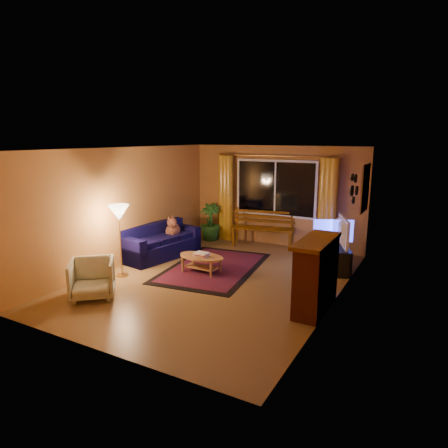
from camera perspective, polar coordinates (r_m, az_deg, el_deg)
The scene contains 22 objects.
floor at distance 7.81m, azimuth -1.07°, elevation -8.04°, with size 4.50×6.00×0.02m, color brown.
ceiling at distance 7.32m, azimuth -1.15°, elevation 10.79°, with size 4.50×6.00×0.02m, color white.
wall_back at distance 10.14m, azimuth 7.42°, elevation 3.98°, with size 4.50×0.02×2.50m, color #B57A3B.
wall_left at distance 8.79m, azimuth -14.00°, elevation 2.43°, with size 0.02×6.00×2.50m, color #B57A3B.
wall_right at distance 6.65m, azimuth 16.02°, elevation -0.82°, with size 0.02×6.00×2.50m, color #B57A3B.
window at distance 10.06m, azimuth 7.32°, elevation 5.06°, with size 2.00×0.02×1.30m, color black.
curtain_rod at distance 9.94m, azimuth 7.35°, elevation 9.61°, with size 0.03×0.03×3.20m, color #BF8C3F.
curtain_left at distance 10.61m, azimuth 0.33°, elevation 3.74°, with size 0.36×0.36×2.24m, color gold.
curtain_right at distance 9.63m, azimuth 14.60°, elevation 2.46°, with size 0.36×0.36×2.24m, color gold.
bench at distance 10.07m, azimuth 5.50°, elevation -1.92°, with size 1.56×0.46×0.47m, color #552F06.
potted_plant at distance 10.64m, azimuth -1.97°, elevation 0.31°, with size 0.55×0.55×0.98m, color #235B1E.
sofa at distance 9.24m, azimuth -9.05°, elevation -2.42°, with size 0.80×1.86×0.75m, color #090734.
dog at distance 9.48m, azimuth -7.31°, elevation -0.43°, with size 0.34×0.47×0.51m, color brown, non-canonical shape.
armchair at distance 7.24m, azimuth -18.33°, elevation -7.15°, with size 0.72×0.67×0.74m, color beige.
floor_lamp at distance 8.07m, azimuth -14.58°, elevation -2.39°, with size 0.24×0.24×1.42m, color #BF8C3F.
rug at distance 8.48m, azimuth -1.49°, elevation -6.22°, with size 1.75×2.77×0.02m, color #690B0C.
coffee_table at distance 8.15m, azimuth -3.23°, elevation -5.75°, with size 0.99×0.99×0.36m, color #B0763F.
tv_console at distance 8.68m, azimuth 15.78°, elevation -4.53°, with size 0.41×1.23×0.51m, color black.
television at distance 8.54m, azimuth 15.99°, elevation -1.00°, with size 1.02×0.13×0.59m, color black.
fireplace at distance 6.52m, azimuth 13.03°, elevation -7.33°, with size 0.40×1.20×1.10m, color maroon.
mirror_cluster at distance 7.83m, azimuth 18.07°, elevation 5.07°, with size 0.06×0.60×0.56m, color black, non-canonical shape.
painting at distance 8.97m, azimuth 19.49°, elevation 4.86°, with size 0.04×0.76×0.96m, color #EB4B0A.
Camera 1 is at (3.65, -6.34, 2.71)m, focal length 32.00 mm.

